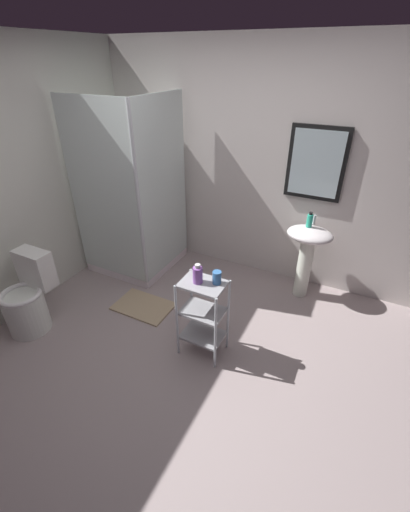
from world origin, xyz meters
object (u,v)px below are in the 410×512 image
(conditioner_bottle_purple, at_px, (198,274))
(shower_stall, at_px, (137,234))
(storage_cart, at_px, (203,312))
(bath_mat, at_px, (143,306))
(rinse_cup, at_px, (217,277))
(toilet, at_px, (28,300))
(pedestal_sink, at_px, (307,249))
(hand_soap_bottle, at_px, (310,220))

(conditioner_bottle_purple, bearing_deg, shower_stall, 145.32)
(storage_cart, relative_size, conditioner_bottle_purple, 4.42)
(conditioner_bottle_purple, relative_size, bath_mat, 0.28)
(shower_stall, height_order, rinse_cup, shower_stall)
(toilet, xyz_separation_m, conditioner_bottle_purple, (1.58, 0.45, 0.50))
(bath_mat, bearing_deg, shower_stall, 127.78)
(shower_stall, bearing_deg, bath_mat, -52.22)
(pedestal_sink, relative_size, conditioner_bottle_purple, 4.83)
(pedestal_sink, distance_m, hand_soap_bottle, 0.30)
(shower_stall, height_order, hand_soap_bottle, shower_stall)
(toilet, xyz_separation_m, hand_soap_bottle, (2.18, 1.72, 0.57))
(storage_cart, xyz_separation_m, conditioner_bottle_purple, (-0.04, -0.01, 0.38))
(toilet, distance_m, hand_soap_bottle, 2.83)
(hand_soap_bottle, relative_size, rinse_cup, 1.47)
(bath_mat, bearing_deg, hand_soap_bottle, 35.97)
(pedestal_sink, distance_m, bath_mat, 1.82)
(toilet, height_order, conditioner_bottle_purple, conditioner_bottle_purple)
(conditioner_bottle_purple, xyz_separation_m, bath_mat, (-0.80, 0.26, -0.81))
(toilet, relative_size, conditioner_bottle_purple, 4.54)
(shower_stall, distance_m, bath_mat, 0.93)
(shower_stall, height_order, bath_mat, shower_stall)
(pedestal_sink, height_order, storage_cart, pedestal_sink)
(conditioner_bottle_purple, height_order, rinse_cup, conditioner_bottle_purple)
(hand_soap_bottle, bearing_deg, pedestal_sink, -46.68)
(hand_soap_bottle, bearing_deg, storage_cart, -113.82)
(pedestal_sink, relative_size, hand_soap_bottle, 5.07)
(shower_stall, height_order, pedestal_sink, shower_stall)
(pedestal_sink, distance_m, rinse_cup, 1.30)
(shower_stall, relative_size, storage_cart, 2.70)
(hand_soap_bottle, xyz_separation_m, rinse_cup, (-0.46, -1.21, -0.09))
(storage_cart, relative_size, hand_soap_bottle, 4.63)
(pedestal_sink, xyz_separation_m, conditioner_bottle_purple, (-0.63, -1.24, 0.23))
(hand_soap_bottle, bearing_deg, rinse_cup, -110.65)
(storage_cart, height_order, hand_soap_bottle, hand_soap_bottle)
(rinse_cup, bearing_deg, shower_stall, 149.70)
(bath_mat, bearing_deg, toilet, -138.02)
(storage_cart, bearing_deg, bath_mat, 163.40)
(storage_cart, distance_m, bath_mat, 0.97)
(bath_mat, bearing_deg, storage_cart, -16.60)
(storage_cart, bearing_deg, toilet, -164.34)
(rinse_cup, bearing_deg, conditioner_bottle_purple, -158.22)
(toilet, bearing_deg, rinse_cup, 16.33)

